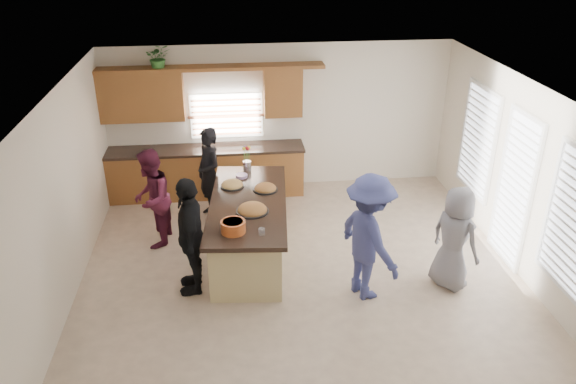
{
  "coord_description": "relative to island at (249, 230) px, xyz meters",
  "views": [
    {
      "loc": [
        -0.98,
        -7.21,
        4.81
      ],
      "look_at": [
        -0.14,
        0.25,
        1.15
      ],
      "focal_mm": 35.0,
      "sensor_mm": 36.0,
      "label": 1
    }
  ],
  "objects": [
    {
      "name": "platter_mid",
      "position": [
        0.29,
        0.36,
        0.52
      ],
      "size": [
        0.39,
        0.39,
        0.16
      ],
      "color": "black",
      "rests_on": "island"
    },
    {
      "name": "island",
      "position": [
        0.0,
        0.0,
        0.0
      ],
      "size": [
        1.39,
        2.79,
        0.95
      ],
      "rotation": [
        0.0,
        0.0,
        -0.09
      ],
      "color": "tan",
      "rests_on": "ground"
    },
    {
      "name": "potted_plant",
      "position": [
        -1.4,
        2.42,
        2.18
      ],
      "size": [
        0.47,
        0.42,
        0.46
      ],
      "primitive_type": "imported",
      "rotation": [
        0.0,
        0.0,
        0.15
      ],
      "color": "#387F33",
      "rests_on": "back_cabinetry"
    },
    {
      "name": "platter_back",
      "position": [
        -0.23,
        0.56,
        0.52
      ],
      "size": [
        0.39,
        0.39,
        0.16
      ],
      "color": "black",
      "rests_on": "island"
    },
    {
      "name": "plate_stack",
      "position": [
        -0.06,
        0.9,
        0.52
      ],
      "size": [
        0.2,
        0.2,
        0.05
      ],
      "primitive_type": "cylinder",
      "color": "#B193D6",
      "rests_on": "island"
    },
    {
      "name": "right_wall_glazing",
      "position": [
        3.96,
        -0.54,
        0.89
      ],
      "size": [
        0.06,
        4.0,
        2.25
      ],
      "color": "white",
      "rests_on": "ground"
    },
    {
      "name": "flower_vase",
      "position": [
        0.04,
        1.2,
        0.71
      ],
      "size": [
        0.14,
        0.14,
        0.43
      ],
      "color": "silver",
      "rests_on": "island"
    },
    {
      "name": "woman_left_back",
      "position": [
        -0.61,
        1.4,
        0.37
      ],
      "size": [
        0.63,
        0.71,
        1.64
      ],
      "primitive_type": "imported",
      "rotation": [
        0.0,
        0.0,
        -1.08
      ],
      "color": "black",
      "rests_on": "ground"
    },
    {
      "name": "clear_cup",
      "position": [
        0.14,
        -1.02,
        0.54
      ],
      "size": [
        0.09,
        0.09,
        0.09
      ],
      "primitive_type": "cylinder",
      "color": "white",
      "rests_on": "island"
    },
    {
      "name": "woman_left_front",
      "position": [
        -0.83,
        -0.8,
        0.42
      ],
      "size": [
        0.45,
        1.03,
        1.74
      ],
      "primitive_type": "imported",
      "rotation": [
        0.0,
        0.0,
        -1.54
      ],
      "color": "black",
      "rests_on": "ground"
    },
    {
      "name": "woman_left_mid",
      "position": [
        -1.51,
        0.54,
        0.36
      ],
      "size": [
        0.7,
        0.86,
        1.63
      ],
      "primitive_type": "imported",
      "rotation": [
        0.0,
        0.0,
        -1.69
      ],
      "color": "#571A30",
      "rests_on": "ground"
    },
    {
      "name": "floor",
      "position": [
        0.74,
        -0.4,
        -0.45
      ],
      "size": [
        6.5,
        6.5,
        0.0
      ],
      "primitive_type": "plane",
      "color": "beige",
      "rests_on": "ground"
    },
    {
      "name": "salad_bowl",
      "position": [
        -0.24,
        -0.9,
        0.59
      ],
      "size": [
        0.34,
        0.34,
        0.17
      ],
      "color": "#C55724",
      "rests_on": "island"
    },
    {
      "name": "platter_front",
      "position": [
        0.05,
        -0.34,
        0.53
      ],
      "size": [
        0.48,
        0.48,
        0.2
      ],
      "color": "black",
      "rests_on": "island"
    },
    {
      "name": "woman_right_back",
      "position": [
        1.58,
        -1.2,
        0.46
      ],
      "size": [
        1.07,
        1.35,
        1.83
      ],
      "primitive_type": "imported",
      "rotation": [
        0.0,
        0.0,
        1.95
      ],
      "color": "navy",
      "rests_on": "ground"
    },
    {
      "name": "back_cabinetry",
      "position": [
        -0.73,
        2.33,
        0.46
      ],
      "size": [
        4.08,
        0.66,
        2.46
      ],
      "color": "brown",
      "rests_on": "ground"
    },
    {
      "name": "room_shell",
      "position": [
        0.74,
        -0.4,
        1.45
      ],
      "size": [
        6.52,
        6.02,
        2.81
      ],
      "color": "silver",
      "rests_on": "ground"
    },
    {
      "name": "woman_right_front",
      "position": [
        2.84,
        -1.13,
        0.32
      ],
      "size": [
        0.81,
        0.91,
        1.55
      ],
      "primitive_type": "imported",
      "rotation": [
        0.0,
        0.0,
        2.11
      ],
      "color": "slate",
      "rests_on": "ground"
    }
  ]
}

